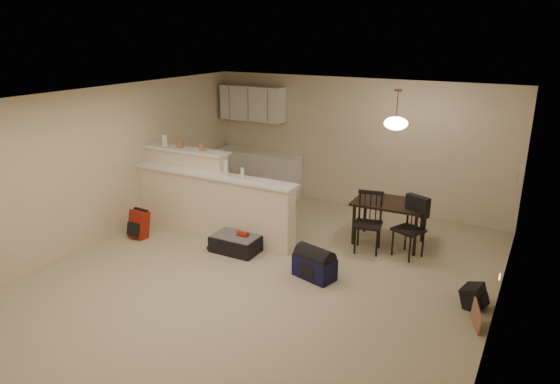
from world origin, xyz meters
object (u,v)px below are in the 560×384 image
Objects in this scene: pendant_lamp at (396,123)px; dining_chair_far at (409,228)px; suitcase at (236,244)px; red_backpack at (139,224)px; navy_duffel at (314,267)px; dining_chair_near at (368,223)px; black_daypack at (474,296)px; dining_table at (390,207)px.

pendant_lamp is 1.62m from dining_chair_far.
suitcase is 1.59× the size of red_backpack.
navy_duffel is (-0.53, -1.69, -1.83)m from pendant_lamp.
pendant_lamp is 1.06× the size of navy_duffel.
red_backpack is (-3.55, -1.33, -0.24)m from dining_chair_near.
dining_chair_far is 1.67m from navy_duffel.
red_backpack is at bearing -137.40° from dining_chair_far.
navy_duffel is 1.85× the size of black_daypack.
suitcase is (-2.00, -1.48, -1.86)m from pendant_lamp.
navy_duffel is (1.46, -0.20, 0.03)m from suitcase.
navy_duffel is at bearing -102.08° from dining_chair_far.
dining_table is 2.16m from black_daypack.
red_backpack is at bearing -156.72° from dining_table.
dining_chair_near reaches higher than navy_duffel.
pendant_lamp is 1.96× the size of black_daypack.
dining_chair_far is 1.25× the size of suitcase.
dining_chair_far is (0.61, 0.12, -0.01)m from dining_chair_near.
red_backpack is (-4.16, -1.45, -0.23)m from dining_chair_far.
navy_duffel reaches higher than suitcase.
red_backpack is at bearing 106.01° from black_daypack.
suitcase is 1.77m from red_backpack.
pendant_lamp reaches higher than black_daypack.
suitcase is 2.34× the size of black_daypack.
red_backpack is 5.31m from black_daypack.
black_daypack is at bearing 0.57° from suitcase.
pendant_lamp reaches higher than dining_chair_near.
dining_table is 2.53× the size of red_backpack.
dining_table is 1.89× the size of pendant_lamp.
red_backpack reaches higher than black_daypack.
dining_chair_near is at bearing -114.29° from dining_table.
navy_duffel is at bearing -109.97° from dining_table.
dining_chair_near is 1.29× the size of suitcase.
pendant_lamp reaches higher than red_backpack.
dining_chair_near is 3.01× the size of black_daypack.
black_daypack is (1.75, -0.94, -0.34)m from dining_chair_near.
red_backpack is (-3.74, -1.80, -1.76)m from pendant_lamp.
dining_chair_far is at bearing 22.71° from red_backpack.
dining_chair_far is at bearing -42.66° from dining_table.
pendant_lamp is 2.55m from navy_duffel.
suitcase is at bearing -145.80° from dining_table.
dining_table is 1.26× the size of dining_chair_far.
pendant_lamp is 4.51m from red_backpack.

